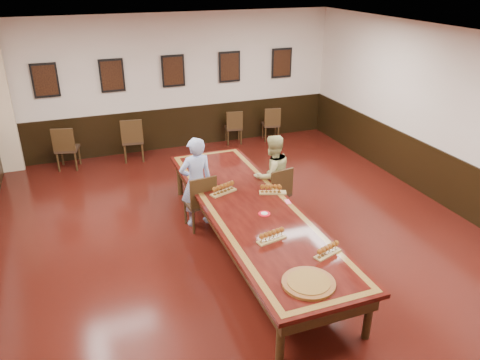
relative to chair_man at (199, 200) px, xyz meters
name	(u,v)px	position (x,y,z in m)	size (l,w,h in m)	color
floor	(251,249)	(0.56, -0.98, -0.51)	(8.00, 10.00, 0.02)	black
ceiling	(253,43)	(0.56, -0.98, 2.71)	(8.00, 10.00, 0.02)	white
wall_back	(173,83)	(0.56, 4.03, 1.10)	(8.00, 0.02, 3.20)	beige
wall_right	(465,126)	(4.57, -0.98, 1.10)	(0.02, 10.00, 3.20)	beige
chair_man	(199,200)	(0.00, 0.00, 0.00)	(0.47, 0.51, 1.00)	black
chair_woman	(275,191)	(1.39, -0.07, -0.02)	(0.45, 0.49, 0.95)	black
spare_chair_a	(67,147)	(-2.02, 3.52, -0.01)	(0.46, 0.51, 0.99)	black
spare_chair_b	(133,139)	(-0.58, 3.51, 0.01)	(0.48, 0.52, 1.03)	black
spare_chair_c	(233,126)	(1.99, 3.78, -0.07)	(0.41, 0.44, 0.87)	black
spare_chair_d	(271,123)	(2.97, 3.67, -0.06)	(0.41, 0.45, 0.88)	black
person_man	(196,182)	(-0.01, 0.11, 0.30)	(0.58, 0.38, 1.60)	#5171CB
person_woman	(272,175)	(1.37, 0.03, 0.24)	(0.74, 0.58, 1.49)	#C6C27C
pink_phone	(288,202)	(1.16, -1.02, 0.26)	(0.07, 0.15, 0.01)	#F65271
curtain	(1,106)	(-3.19, 3.84, 0.95)	(0.45, 0.18, 2.90)	beige
wainscoting	(251,221)	(0.56, -0.98, 0.00)	(8.00, 10.00, 1.00)	black
conference_table	(251,215)	(0.56, -0.98, 0.11)	(1.40, 5.00, 0.76)	black
posters	(173,71)	(0.56, 3.96, 1.40)	(6.14, 0.04, 0.74)	black
flight_a	(223,189)	(0.32, -0.36, 0.33)	(0.48, 0.29, 0.17)	olive
flight_b	(272,189)	(1.06, -0.66, 0.33)	(0.46, 0.27, 0.16)	olive
flight_c	(272,236)	(0.46, -1.97, 0.32)	(0.44, 0.21, 0.16)	olive
flight_d	(328,250)	(0.99, -2.53, 0.32)	(0.42, 0.25, 0.15)	olive
red_plate_grp	(264,214)	(0.66, -1.26, 0.26)	(0.18, 0.18, 0.02)	red
carved_platter	(309,283)	(0.47, -3.00, 0.27)	(0.78, 0.78, 0.05)	#5B2F12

